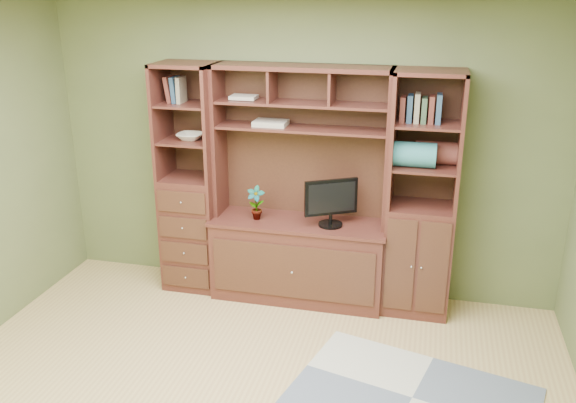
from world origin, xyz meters
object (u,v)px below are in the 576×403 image
(center_hutch, at_px, (299,189))
(left_tower, at_px, (191,179))
(monitor, at_px, (331,194))
(right_tower, at_px, (422,197))

(center_hutch, bearing_deg, left_tower, 177.71)
(left_tower, relative_size, monitor, 3.63)
(right_tower, xyz_separation_m, monitor, (-0.74, -0.07, -0.01))
(center_hutch, distance_m, right_tower, 1.03)
(center_hutch, height_order, right_tower, same)
(left_tower, distance_m, monitor, 1.29)
(right_tower, bearing_deg, left_tower, 180.00)
(monitor, bearing_deg, right_tower, -23.59)
(center_hutch, distance_m, left_tower, 1.00)
(center_hutch, xyz_separation_m, right_tower, (1.02, 0.04, 0.00))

